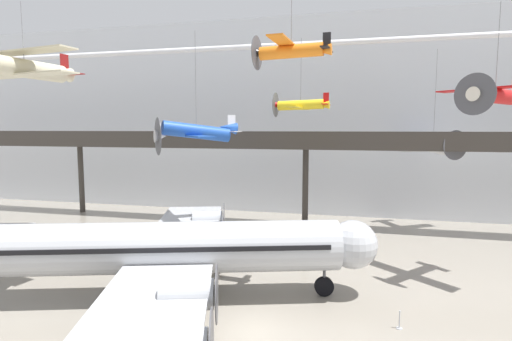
{
  "coord_description": "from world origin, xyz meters",
  "views": [
    {
      "loc": [
        5.35,
        -20.81,
        11.32
      ],
      "look_at": [
        -1.95,
        9.06,
        8.05
      ],
      "focal_mm": 28.0,
      "sensor_mm": 36.0,
      "label": 1
    }
  ],
  "objects_px": {
    "suspended_plane_red_highwing": "(495,95)",
    "suspended_plane_blue_trainer": "(197,132)",
    "stanchion_barrier": "(399,323)",
    "suspended_plane_yellow_lowwing": "(300,105)",
    "suspended_plane_white_twin": "(433,147)",
    "suspended_plane_cream_biplane": "(24,68)",
    "suspended_plane_orange_highwing": "(291,51)",
    "airliner_silver_main": "(157,249)"
  },
  "relations": [
    {
      "from": "suspended_plane_yellow_lowwing",
      "to": "stanchion_barrier",
      "type": "height_order",
      "value": "suspended_plane_yellow_lowwing"
    },
    {
      "from": "suspended_plane_white_twin",
      "to": "stanchion_barrier",
      "type": "relative_size",
      "value": 10.84
    },
    {
      "from": "suspended_plane_red_highwing",
      "to": "suspended_plane_blue_trainer",
      "type": "xyz_separation_m",
      "value": [
        -23.32,
        2.29,
        -2.65
      ]
    },
    {
      "from": "suspended_plane_red_highwing",
      "to": "airliner_silver_main",
      "type": "bearing_deg",
      "value": -28.32
    },
    {
      "from": "airliner_silver_main",
      "to": "suspended_plane_red_highwing",
      "type": "distance_m",
      "value": 25.51
    },
    {
      "from": "suspended_plane_red_highwing",
      "to": "stanchion_barrier",
      "type": "relative_size",
      "value": 7.23
    },
    {
      "from": "suspended_plane_red_highwing",
      "to": "suspended_plane_orange_highwing",
      "type": "relative_size",
      "value": 1.19
    },
    {
      "from": "suspended_plane_blue_trainer",
      "to": "suspended_plane_white_twin",
      "type": "xyz_separation_m",
      "value": [
        22.26,
        13.37,
        -1.76
      ]
    },
    {
      "from": "suspended_plane_cream_biplane",
      "to": "suspended_plane_white_twin",
      "type": "xyz_separation_m",
      "value": [
        31.02,
        23.33,
        -6.29
      ]
    },
    {
      "from": "suspended_plane_orange_highwing",
      "to": "suspended_plane_white_twin",
      "type": "height_order",
      "value": "suspended_plane_orange_highwing"
    },
    {
      "from": "suspended_plane_yellow_lowwing",
      "to": "suspended_plane_white_twin",
      "type": "height_order",
      "value": "suspended_plane_yellow_lowwing"
    },
    {
      "from": "suspended_plane_red_highwing",
      "to": "suspended_plane_yellow_lowwing",
      "type": "xyz_separation_m",
      "value": [
        -14.7,
        7.93,
        -0.08
      ]
    },
    {
      "from": "suspended_plane_red_highwing",
      "to": "suspended_plane_white_twin",
      "type": "distance_m",
      "value": 16.31
    },
    {
      "from": "suspended_plane_blue_trainer",
      "to": "suspended_plane_yellow_lowwing",
      "type": "bearing_deg",
      "value": 175.93
    },
    {
      "from": "airliner_silver_main",
      "to": "stanchion_barrier",
      "type": "relative_size",
      "value": 31.17
    },
    {
      "from": "airliner_silver_main",
      "to": "suspended_plane_yellow_lowwing",
      "type": "xyz_separation_m",
      "value": [
        7.15,
        16.28,
        10.09
      ]
    },
    {
      "from": "suspended_plane_yellow_lowwing",
      "to": "airliner_silver_main",
      "type": "bearing_deg",
      "value": 71.02
    },
    {
      "from": "suspended_plane_white_twin",
      "to": "airliner_silver_main",
      "type": "bearing_deg",
      "value": -71.7
    },
    {
      "from": "stanchion_barrier",
      "to": "suspended_plane_yellow_lowwing",
      "type": "bearing_deg",
      "value": 115.61
    },
    {
      "from": "airliner_silver_main",
      "to": "suspended_plane_white_twin",
      "type": "bearing_deg",
      "value": 32.07
    },
    {
      "from": "airliner_silver_main",
      "to": "suspended_plane_red_highwing",
      "type": "height_order",
      "value": "suspended_plane_red_highwing"
    },
    {
      "from": "suspended_plane_orange_highwing",
      "to": "suspended_plane_yellow_lowwing",
      "type": "height_order",
      "value": "suspended_plane_orange_highwing"
    },
    {
      "from": "suspended_plane_red_highwing",
      "to": "stanchion_barrier",
      "type": "distance_m",
      "value": 17.25
    },
    {
      "from": "suspended_plane_cream_biplane",
      "to": "suspended_plane_yellow_lowwing",
      "type": "height_order",
      "value": "suspended_plane_cream_biplane"
    },
    {
      "from": "airliner_silver_main",
      "to": "suspended_plane_blue_trainer",
      "type": "bearing_deg",
      "value": 80.84
    },
    {
      "from": "suspended_plane_orange_highwing",
      "to": "stanchion_barrier",
      "type": "xyz_separation_m",
      "value": [
        7.0,
        -4.2,
        -16.15
      ]
    },
    {
      "from": "suspended_plane_white_twin",
      "to": "suspended_plane_yellow_lowwing",
      "type": "bearing_deg",
      "value": -91.25
    },
    {
      "from": "suspended_plane_cream_biplane",
      "to": "suspended_plane_orange_highwing",
      "type": "height_order",
      "value": "same"
    },
    {
      "from": "suspended_plane_cream_biplane",
      "to": "suspended_plane_blue_trainer",
      "type": "relative_size",
      "value": 0.88
    },
    {
      "from": "suspended_plane_yellow_lowwing",
      "to": "suspended_plane_white_twin",
      "type": "bearing_deg",
      "value": -145.7
    },
    {
      "from": "suspended_plane_yellow_lowwing",
      "to": "suspended_plane_white_twin",
      "type": "xyz_separation_m",
      "value": [
        13.64,
        7.73,
        -4.33
      ]
    },
    {
      "from": "suspended_plane_blue_trainer",
      "to": "airliner_silver_main",
      "type": "bearing_deg",
      "value": 60.66
    },
    {
      "from": "suspended_plane_cream_biplane",
      "to": "suspended_plane_blue_trainer",
      "type": "bearing_deg",
      "value": 147.68
    },
    {
      "from": "stanchion_barrier",
      "to": "suspended_plane_white_twin",
      "type": "bearing_deg",
      "value": 76.77
    },
    {
      "from": "suspended_plane_cream_biplane",
      "to": "stanchion_barrier",
      "type": "xyz_separation_m",
      "value": [
        25.31,
        -0.95,
        -15.2
      ]
    },
    {
      "from": "suspended_plane_orange_highwing",
      "to": "suspended_plane_yellow_lowwing",
      "type": "xyz_separation_m",
      "value": [
        -0.93,
        12.34,
        -2.91
      ]
    },
    {
      "from": "suspended_plane_orange_highwing",
      "to": "suspended_plane_white_twin",
      "type": "distance_m",
      "value": 24.84
    },
    {
      "from": "suspended_plane_red_highwing",
      "to": "suspended_plane_orange_highwing",
      "type": "bearing_deg",
      "value": -31.45
    },
    {
      "from": "suspended_plane_red_highwing",
      "to": "suspended_plane_white_twin",
      "type": "bearing_deg",
      "value": -135.36
    },
    {
      "from": "airliner_silver_main",
      "to": "suspended_plane_red_highwing",
      "type": "xyz_separation_m",
      "value": [
        21.85,
        8.35,
        10.17
      ]
    },
    {
      "from": "suspended_plane_blue_trainer",
      "to": "suspended_plane_cream_biplane",
      "type": "bearing_deg",
      "value": 11.44
    },
    {
      "from": "suspended_plane_blue_trainer",
      "to": "stanchion_barrier",
      "type": "relative_size",
      "value": 10.09
    }
  ]
}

